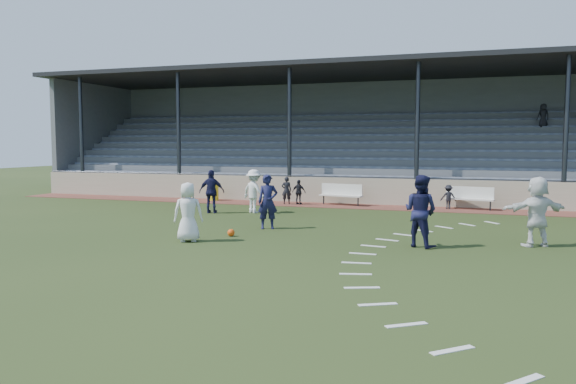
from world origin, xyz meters
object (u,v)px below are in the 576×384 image
Objects in this scene: football at (231,233)px; player_navy_lead at (268,202)px; trash_bin at (213,192)px; bench_right at (470,196)px; bench_left at (341,192)px; player_white_lead at (188,212)px.

player_navy_lead reaches higher than football.
player_navy_lead is at bearing -53.11° from trash_bin.
trash_bin is 3.66× the size of football.
bench_right reaches higher than trash_bin.
bench_left is 1.00× the size of bench_right.
player_navy_lead is at bearing -139.44° from player_white_lead.
trash_bin is at bearing -168.69° from bench_left.
football is 0.12× the size of player_navy_lead.
football is 0.13× the size of player_white_lead.
trash_bin is at bearing 118.93° from football.
bench_right is 13.11m from player_white_lead.
player_white_lead is at bearing -138.26° from player_navy_lead.
player_white_lead is at bearing -67.46° from trash_bin.
football is 2.00m from player_navy_lead.
bench_left and bench_right have the same top height.
bench_left is 1.20× the size of player_white_lead.
bench_right is 9.95m from player_navy_lead.
player_white_lead reaches higher than bench_right.
trash_bin is 0.45× the size of player_navy_lead.
player_white_lead is (-0.79, -1.20, 0.74)m from football.
bench_left is 5.54m from bench_right.
bench_right is 9.22× the size of football.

